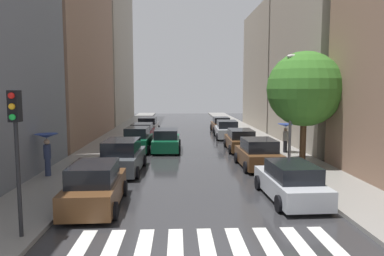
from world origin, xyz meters
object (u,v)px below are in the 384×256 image
at_px(pedestrian_foreground, 286,131).
at_px(lamp_post_right, 291,101).
at_px(parked_car_left_fifth, 148,126).
at_px(traffic_light_left_corner, 16,131).
at_px(parked_car_right_fourth, 227,130).
at_px(car_midroad, 166,141).
at_px(parked_car_right_third, 241,140).
at_px(parked_car_left_nearest, 95,187).
at_px(street_tree_right, 305,89).
at_px(parked_car_right_second, 258,154).
at_px(parked_car_right_fifth, 221,125).
at_px(pedestrian_near_tree, 47,144).
at_px(parked_car_left_fourth, 142,133).
at_px(parked_car_left_second, 122,157).
at_px(parked_car_right_nearest, 291,182).
at_px(parked_car_left_third, 138,140).

xyz_separation_m(pedestrian_foreground, lamp_post_right, (-1.08, -4.28, 2.16)).
bearing_deg(parked_car_left_fifth, traffic_light_left_corner, 178.52).
xyz_separation_m(parked_car_right_fourth, car_midroad, (-5.37, -6.68, -0.01)).
relative_size(parked_car_right_third, pedestrian_foreground, 2.33).
bearing_deg(car_midroad, parked_car_left_nearest, 170.51).
distance_m(pedestrian_foreground, street_tree_right, 4.67).
xyz_separation_m(parked_car_right_second, street_tree_right, (2.73, 0.43, 3.72)).
relative_size(parked_car_right_fifth, traffic_light_left_corner, 0.95).
bearing_deg(pedestrian_foreground, pedestrian_near_tree, -98.47).
xyz_separation_m(parked_car_right_fifth, pedestrian_near_tree, (-11.19, -19.97, 1.01)).
xyz_separation_m(parked_car_left_fourth, lamp_post_right, (9.46, -11.20, 3.07)).
distance_m(parked_car_left_nearest, pedestrian_near_tree, 5.78).
height_order(parked_car_right_third, street_tree_right, street_tree_right).
bearing_deg(parked_car_left_second, parked_car_right_nearest, -122.64).
bearing_deg(lamp_post_right, pedestrian_foreground, 75.87).
bearing_deg(pedestrian_foreground, parked_car_right_fifth, 159.04).
height_order(car_midroad, street_tree_right, street_tree_right).
height_order(parked_car_right_nearest, pedestrian_foreground, pedestrian_foreground).
xyz_separation_m(parked_car_left_second, pedestrian_near_tree, (-3.54, -1.26, 0.91)).
height_order(parked_car_left_third, parked_car_left_fifth, parked_car_left_third).
height_order(parked_car_right_third, car_midroad, car_midroad).
relative_size(traffic_light_left_corner, lamp_post_right, 0.68).
bearing_deg(street_tree_right, parked_car_left_fourth, 134.46).
xyz_separation_m(parked_car_left_second, parked_car_right_nearest, (7.57, -5.18, -0.11)).
height_order(parked_car_right_nearest, parked_car_right_second, parked_car_right_second).
bearing_deg(parked_car_left_third, parked_car_left_second, -178.29).
bearing_deg(parked_car_right_fourth, street_tree_right, -165.22).
distance_m(parked_car_right_fifth, pedestrian_foreground, 14.07).
bearing_deg(parked_car_left_nearest, parked_car_left_third, -2.72).
relative_size(parked_car_right_nearest, car_midroad, 0.99).
distance_m(parked_car_left_third, parked_car_right_second, 9.48).
relative_size(pedestrian_near_tree, traffic_light_left_corner, 0.50).
height_order(parked_car_left_third, street_tree_right, street_tree_right).
height_order(pedestrian_near_tree, lamp_post_right, lamp_post_right).
bearing_deg(parked_car_left_third, parked_car_right_fifth, -29.44).
height_order(parked_car_right_third, traffic_light_left_corner, traffic_light_left_corner).
distance_m(parked_car_left_third, traffic_light_left_corner, 15.74).
bearing_deg(parked_car_left_second, parked_car_left_third, 0.92).
height_order(parked_car_left_nearest, parked_car_right_fourth, parked_car_left_nearest).
bearing_deg(parked_car_left_nearest, pedestrian_near_tree, 34.94).
relative_size(parked_car_right_fourth, parked_car_right_fifth, 1.12).
xyz_separation_m(parked_car_left_nearest, street_tree_right, (10.48, 7.10, 3.70)).
xyz_separation_m(parked_car_left_second, parked_car_right_fourth, (7.54, 13.43, -0.06)).
height_order(traffic_light_left_corner, lamp_post_right, lamp_post_right).
relative_size(parked_car_left_second, street_tree_right, 0.72).
bearing_deg(parked_car_right_fifth, parked_car_left_third, 147.81).
bearing_deg(pedestrian_near_tree, parked_car_left_nearest, -159.38).
bearing_deg(parked_car_right_fourth, parked_car_right_third, -177.32).
relative_size(parked_car_left_nearest, parked_car_right_third, 0.96).
distance_m(parked_car_left_fifth, parked_car_right_fifth, 7.77).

